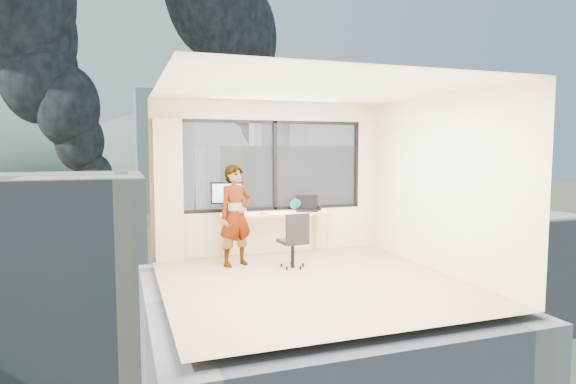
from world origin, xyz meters
name	(u,v)px	position (x,y,z in m)	size (l,w,h in m)	color
floor	(312,282)	(0.00, 0.00, 0.00)	(4.00, 4.00, 0.01)	tan
ceiling	(313,89)	(0.00, 0.00, 2.60)	(4.00, 4.00, 0.01)	white
wall_front	(391,203)	(0.00, -2.00, 1.30)	(4.00, 0.01, 2.60)	#FAEBC1
wall_left	(159,192)	(-2.00, 0.00, 1.30)	(0.01, 4.00, 2.60)	#FAEBC1
wall_right	(437,184)	(2.00, 0.00, 1.30)	(0.01, 4.00, 2.60)	#FAEBC1
window_wall	(272,166)	(0.05, 2.00, 1.52)	(3.30, 0.16, 1.55)	black
curtain	(169,191)	(-1.72, 1.88, 1.15)	(0.45, 0.14, 2.30)	beige
desk	(275,234)	(0.00, 1.66, 0.38)	(1.80, 0.60, 0.75)	#C7B086
chair	(293,240)	(0.01, 0.82, 0.44)	(0.44, 0.44, 0.87)	black
person	(236,216)	(-0.77, 1.25, 0.79)	(0.57, 0.38, 1.57)	#2D2D33
monitor	(227,198)	(-0.80, 1.73, 1.02)	(0.53, 0.11, 0.53)	black
game_console	(235,210)	(-0.64, 1.88, 0.79)	(0.31, 0.26, 0.08)	white
laptop	(307,204)	(0.57, 1.63, 0.87)	(0.38, 0.40, 0.24)	black
cellphone	(264,213)	(-0.22, 1.59, 0.76)	(0.12, 0.05, 0.01)	black
pen_cup	(319,208)	(0.80, 1.66, 0.79)	(0.07, 0.07, 0.09)	black
handbag	(297,204)	(0.46, 1.84, 0.85)	(0.26, 0.13, 0.20)	#0C474B
exterior_ground	(132,212)	(0.00, 120.00, -14.00)	(400.00, 400.00, 0.04)	#515B3D
near_bldg_a	(21,280)	(-9.00, 30.00, -7.00)	(16.00, 12.00, 14.00)	beige
near_bldg_b	(280,229)	(12.00, 38.00, -6.00)	(14.00, 13.00, 16.00)	beige
near_bldg_c	(504,269)	(30.00, 28.00, -9.00)	(12.00, 10.00, 10.00)	beige
far_tower_b	(163,152)	(8.00, 120.00, 1.00)	(13.00, 13.00, 30.00)	silver
far_tower_c	(278,157)	(45.00, 140.00, -1.00)	(15.00, 15.00, 26.00)	silver
hill_b	(274,171)	(100.00, 320.00, -14.00)	(300.00, 220.00, 96.00)	slate
tree_b	(254,362)	(4.00, 18.00, -9.50)	(7.60, 7.60, 9.00)	#204C19
tree_c	(362,249)	(22.00, 40.00, -9.00)	(8.40, 8.40, 10.00)	#204C19
smoke_plume_a	(88,20)	(-10.00, 150.00, 39.00)	(40.00, 24.00, 90.00)	black
smoke_plume_b	(279,81)	(55.00, 170.00, 27.00)	(30.00, 18.00, 70.00)	black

